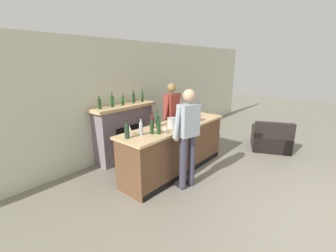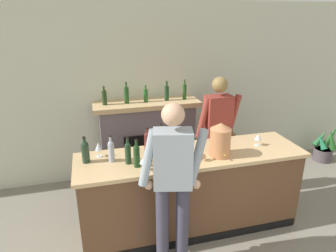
% 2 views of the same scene
% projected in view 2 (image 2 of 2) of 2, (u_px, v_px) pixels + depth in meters
% --- Properties ---
extents(wall_back_panel, '(12.00, 0.07, 2.75)m').
position_uv_depth(wall_back_panel, '(165.00, 92.00, 4.83)').
color(wall_back_panel, beige).
rests_on(wall_back_panel, ground_plane).
extents(bar_counter, '(2.69, 0.74, 1.02)m').
position_uv_depth(bar_counter, '(191.00, 191.00, 3.67)').
color(bar_counter, brown).
rests_on(bar_counter, ground_plane).
extents(fireplace_stone, '(1.60, 0.52, 1.62)m').
position_uv_depth(fireplace_stone, '(148.00, 140.00, 4.75)').
color(fireplace_stone, slate).
rests_on(fireplace_stone, ground_plane).
extents(potted_plant_corner, '(0.38, 0.38, 0.72)m').
position_uv_depth(potted_plant_corner, '(325.00, 147.00, 5.48)').
color(potted_plant_corner, '#4D4447').
rests_on(potted_plant_corner, ground_plane).
extents(person_customer, '(0.65, 0.37, 1.82)m').
position_uv_depth(person_customer, '(173.00, 184.00, 2.86)').
color(person_customer, '#3A3748').
rests_on(person_customer, ground_plane).
extents(person_bartender, '(0.66, 0.32, 1.78)m').
position_uv_depth(person_bartender, '(217.00, 133.00, 4.16)').
color(person_bartender, brown).
rests_on(person_bartender, ground_plane).
extents(copper_dispenser, '(0.24, 0.28, 0.40)m').
position_uv_depth(copper_dispenser, '(220.00, 139.00, 3.38)').
color(copper_dispenser, '#C57F50').
rests_on(copper_dispenser, bar_counter).
extents(ice_bucket_steel, '(0.19, 0.19, 0.19)m').
position_uv_depth(ice_bucket_steel, '(178.00, 150.00, 3.35)').
color(ice_bucket_steel, silver).
rests_on(ice_bucket_steel, bar_counter).
extents(wine_bottle_chardonnay_pale, '(0.08, 0.08, 0.30)m').
position_uv_depth(wine_bottle_chardonnay_pale, '(85.00, 151.00, 3.24)').
color(wine_bottle_chardonnay_pale, '#1F3422').
rests_on(wine_bottle_chardonnay_pale, bar_counter).
extents(wine_bottle_cabernet_heavy, '(0.07, 0.07, 0.31)m').
position_uv_depth(wine_bottle_cabernet_heavy, '(137.00, 155.00, 3.15)').
color(wine_bottle_cabernet_heavy, '#183B19').
rests_on(wine_bottle_cabernet_heavy, bar_counter).
extents(wine_bottle_rose_blush, '(0.07, 0.07, 0.30)m').
position_uv_depth(wine_bottle_rose_blush, '(128.00, 152.00, 3.22)').
color(wine_bottle_rose_blush, '#1C381F').
rests_on(wine_bottle_rose_blush, bar_counter).
extents(wine_bottle_port_short, '(0.08, 0.08, 0.30)m').
position_uv_depth(wine_bottle_port_short, '(147.00, 141.00, 3.50)').
color(wine_bottle_port_short, '#5A221F').
rests_on(wine_bottle_port_short, bar_counter).
extents(wine_bottle_burgundy_dark, '(0.07, 0.07, 0.31)m').
position_uv_depth(wine_bottle_burgundy_dark, '(111.00, 150.00, 3.26)').
color(wine_bottle_burgundy_dark, '#9FA8B9').
rests_on(wine_bottle_burgundy_dark, bar_counter).
extents(wine_bottle_merlot_tall, '(0.06, 0.06, 0.32)m').
position_uv_depth(wine_bottle_merlot_tall, '(161.00, 138.00, 3.56)').
color(wine_bottle_merlot_tall, '#23482D').
rests_on(wine_bottle_merlot_tall, bar_counter).
extents(wine_glass_mid_counter, '(0.08, 0.08, 0.18)m').
position_uv_depth(wine_glass_mid_counter, '(98.00, 147.00, 3.38)').
color(wine_glass_mid_counter, silver).
rests_on(wine_glass_mid_counter, bar_counter).
extents(wine_glass_front_left, '(0.09, 0.09, 0.18)m').
position_uv_depth(wine_glass_front_left, '(199.00, 151.00, 3.27)').
color(wine_glass_front_left, silver).
rests_on(wine_glass_front_left, bar_counter).
extents(wine_glass_back_row, '(0.08, 0.08, 0.16)m').
position_uv_depth(wine_glass_back_row, '(143.00, 161.00, 3.08)').
color(wine_glass_back_row, silver).
rests_on(wine_glass_back_row, bar_counter).
extents(wine_glass_near_bucket, '(0.08, 0.08, 0.15)m').
position_uv_depth(wine_glass_near_bucket, '(258.00, 137.00, 3.68)').
color(wine_glass_near_bucket, silver).
rests_on(wine_glass_near_bucket, bar_counter).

